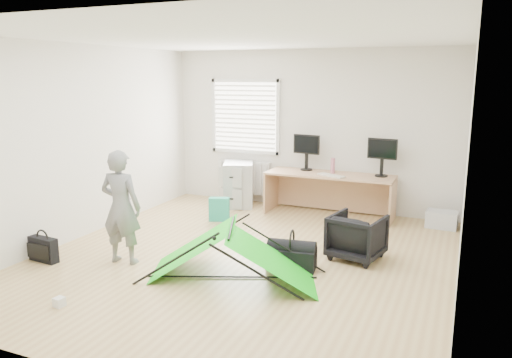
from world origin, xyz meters
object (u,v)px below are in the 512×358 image
at_px(kite, 232,253).
at_px(office_chair, 357,237).
at_px(storage_crate, 442,219).
at_px(duffel_bag, 292,258).
at_px(person, 121,207).
at_px(laptop_bag, 43,249).
at_px(desk, 329,195).
at_px(monitor_right, 382,163).
at_px(filing_cabinet, 239,184).
at_px(monitor_left, 307,157).
at_px(thermos, 333,166).

bearing_deg(kite, office_chair, 23.47).
relative_size(storage_crate, duffel_bag, 0.78).
bearing_deg(storage_crate, office_chair, -116.86).
bearing_deg(person, kite, 176.41).
distance_m(office_chair, laptop_bag, 3.91).
bearing_deg(kite, storage_crate, 33.17).
xyz_separation_m(office_chair, laptop_bag, (-3.55, -1.63, -0.13)).
bearing_deg(desk, office_chair, -64.41).
bearing_deg(monitor_right, desk, -164.55).
distance_m(office_chair, kite, 1.67).
bearing_deg(filing_cabinet, laptop_bag, -129.72).
distance_m(desk, storage_crate, 1.76).
xyz_separation_m(monitor_left, person, (-1.34, -3.19, -0.22)).
relative_size(filing_cabinet, person, 0.55).
bearing_deg(thermos, filing_cabinet, -178.62).
distance_m(monitor_left, duffel_bag, 2.76).
bearing_deg(storage_crate, laptop_bag, -142.39).
height_order(monitor_right, kite, monitor_right).
height_order(storage_crate, laptop_bag, laptop_bag).
relative_size(filing_cabinet, monitor_right, 1.67).
distance_m(desk, monitor_right, 0.99).
xyz_separation_m(kite, storage_crate, (2.09, 3.00, -0.17)).
bearing_deg(laptop_bag, desk, 56.51).
distance_m(kite, storage_crate, 3.66).
xyz_separation_m(office_chair, duffel_bag, (-0.64, -0.64, -0.16)).
bearing_deg(monitor_right, duffel_bag, -96.68).
distance_m(monitor_left, office_chair, 2.40).
distance_m(person, laptop_bag, 1.14).
bearing_deg(person, desk, -127.08).
relative_size(monitor_right, storage_crate, 1.03).
xyz_separation_m(filing_cabinet, kite, (1.31, -2.99, -0.09)).
height_order(person, duffel_bag, person).
bearing_deg(laptop_bag, thermos, 56.87).
bearing_deg(kite, person, 160.90).
bearing_deg(monitor_left, duffel_bag, -68.40).
height_order(monitor_left, office_chair, monitor_left).
relative_size(thermos, storage_crate, 0.56).
bearing_deg(laptop_bag, duffel_bag, 24.05).
distance_m(monitor_left, person, 3.47).
height_order(person, storage_crate, person).
relative_size(office_chair, storage_crate, 1.40).
bearing_deg(storage_crate, filing_cabinet, -179.78).
bearing_deg(duffel_bag, thermos, 85.89).
distance_m(filing_cabinet, laptop_bag, 3.60).
bearing_deg(laptop_bag, monitor_right, 50.16).
xyz_separation_m(kite, duffel_bag, (0.53, 0.55, -0.18)).
bearing_deg(person, laptop_bag, 14.95).
height_order(monitor_left, duffel_bag, monitor_left).
bearing_deg(desk, thermos, 71.57).
height_order(monitor_right, duffel_bag, monitor_right).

